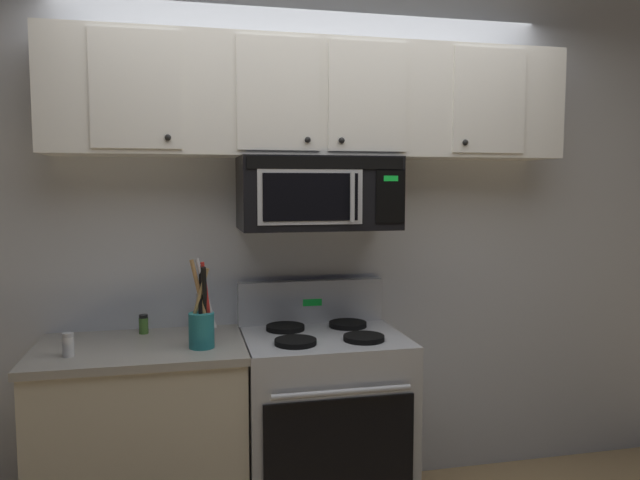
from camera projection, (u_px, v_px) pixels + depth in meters
back_wall at (308, 235)px, 3.22m from camera, size 5.20×0.10×2.70m
stove_range at (323, 422)px, 2.94m from camera, size 0.76×0.69×1.12m
over_range_microwave at (318, 193)px, 2.96m from camera, size 0.76×0.43×0.35m
upper_cabinets at (316, 100)px, 2.95m from camera, size 2.50×0.36×0.55m
counter_segment at (143, 441)px, 2.77m from camera, size 0.93×0.65×0.90m
utensil_crock_teal at (202, 323)px, 2.67m from camera, size 0.12×0.11×0.39m
salt_shaker at (68, 345)px, 2.53m from camera, size 0.05×0.05×0.10m
pepper_mill at (201, 312)px, 2.99m from camera, size 0.05×0.05×0.18m
spice_jar at (144, 324)px, 2.93m from camera, size 0.04×0.04×0.09m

